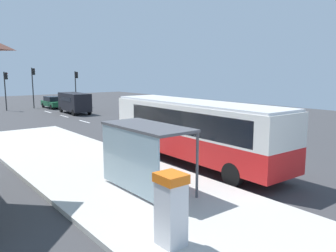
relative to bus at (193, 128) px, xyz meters
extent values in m
cube|color=#38383A|center=(1.71, 12.31, -1.86)|extent=(56.00, 92.00, 0.04)
cube|color=beige|center=(-4.69, 0.31, -1.75)|extent=(6.20, 30.00, 0.18)
cube|color=silver|center=(1.96, -2.69, -1.84)|extent=(0.16, 2.20, 0.01)
cube|color=silver|center=(1.96, 2.31, -1.84)|extent=(0.16, 2.20, 0.01)
cube|color=silver|center=(1.96, 7.31, -1.84)|extent=(0.16, 2.20, 0.01)
cube|color=silver|center=(1.96, 12.31, -1.84)|extent=(0.16, 2.20, 0.01)
cube|color=silver|center=(1.96, 17.31, -1.84)|extent=(0.16, 2.20, 0.01)
cube|color=silver|center=(1.96, 22.31, -1.84)|extent=(0.16, 2.20, 0.01)
cube|color=silver|center=(1.96, 27.31, -1.84)|extent=(0.16, 2.20, 0.01)
cube|color=red|center=(0.01, -0.02, -0.77)|extent=(2.73, 11.05, 1.15)
cube|color=silver|center=(0.01, -0.02, 0.53)|extent=(2.73, 11.05, 1.45)
cube|color=silver|center=(0.01, -0.02, 1.31)|extent=(2.60, 10.83, 0.12)
cube|color=black|center=(0.13, 5.43, 0.46)|extent=(2.30, 0.17, 1.22)
cube|color=black|center=(-1.21, -0.50, 0.46)|extent=(0.26, 8.58, 1.10)
cylinder|color=black|center=(-1.04, 3.90, -1.34)|extent=(0.30, 1.01, 1.00)
cylinder|color=black|center=(1.22, 3.85, -1.34)|extent=(0.30, 1.01, 1.00)
cylinder|color=black|center=(-1.20, -3.70, -1.34)|extent=(0.30, 1.01, 1.00)
cylinder|color=black|center=(1.06, -3.74, -1.34)|extent=(0.30, 1.01, 1.00)
cube|color=black|center=(3.91, 24.06, -0.52)|extent=(2.22, 5.28, 1.96)
cube|color=black|center=(3.91, 24.06, -0.19)|extent=(2.17, 3.20, 0.44)
cylinder|color=black|center=(4.72, 22.02, -1.50)|extent=(0.25, 0.69, 0.68)
cylinder|color=black|center=(2.93, 22.10, -1.50)|extent=(0.25, 0.69, 0.68)
cylinder|color=black|center=(4.90, 26.02, -1.50)|extent=(0.25, 0.69, 0.68)
cylinder|color=black|center=(3.10, 26.10, -1.50)|extent=(0.25, 0.69, 0.68)
cube|color=#195933|center=(4.01, 31.08, -1.22)|extent=(1.82, 4.41, 0.60)
cube|color=black|center=(4.01, 31.28, -0.62)|extent=(1.60, 2.38, 0.60)
cylinder|color=black|center=(4.84, 29.58, -1.52)|extent=(0.20, 0.64, 0.64)
cylinder|color=black|center=(3.20, 29.57, -1.52)|extent=(0.20, 0.64, 0.64)
cylinder|color=black|center=(4.82, 32.58, -1.52)|extent=(0.20, 0.64, 0.64)
cylinder|color=black|center=(3.18, 32.57, -1.52)|extent=(0.20, 0.64, 0.64)
cube|color=silver|center=(-6.41, -6.12, -0.81)|extent=(0.60, 0.70, 1.70)
cube|color=orange|center=(-6.41, -6.12, 0.16)|extent=(0.66, 0.76, 0.24)
cube|color=black|center=(-6.10, -6.12, -0.54)|extent=(0.03, 0.36, 0.44)
cylinder|color=orange|center=(-2.49, 1.15, -1.19)|extent=(0.52, 0.52, 0.95)
cylinder|color=blue|center=(-2.49, 1.85, -1.19)|extent=(0.52, 0.52, 0.95)
cylinder|color=#2D2D2D|center=(7.11, 31.02, 0.53)|extent=(0.14, 0.14, 4.74)
cube|color=black|center=(7.33, 31.02, 2.40)|extent=(0.24, 0.28, 0.84)
sphere|color=red|center=(7.45, 31.02, 2.68)|extent=(0.16, 0.16, 0.16)
sphere|color=#3C2C03|center=(7.45, 31.02, 2.40)|extent=(0.16, 0.16, 0.16)
sphere|color=black|center=(7.45, 31.02, 2.12)|extent=(0.16, 0.16, 0.16)
cylinder|color=#2D2D2D|center=(-1.49, 31.82, 0.50)|extent=(0.14, 0.14, 4.68)
cube|color=black|center=(-1.27, 31.82, 2.34)|extent=(0.24, 0.28, 0.84)
sphere|color=red|center=(-1.15, 31.82, 2.62)|extent=(0.16, 0.16, 0.16)
sphere|color=#3C2C03|center=(-1.15, 31.82, 2.34)|extent=(0.16, 0.16, 0.16)
sphere|color=black|center=(-1.15, 31.82, 2.06)|extent=(0.16, 0.16, 0.16)
cylinder|color=#2D2D2D|center=(2.01, 32.62, 0.75)|extent=(0.14, 0.14, 5.19)
cube|color=black|center=(2.23, 32.62, 2.84)|extent=(0.24, 0.28, 0.84)
sphere|color=red|center=(2.35, 32.62, 3.12)|extent=(0.16, 0.16, 0.16)
sphere|color=#3C2C03|center=(2.35, 32.62, 2.84)|extent=(0.16, 0.16, 0.16)
sphere|color=black|center=(2.35, 32.62, 2.56)|extent=(0.16, 0.16, 0.16)
cube|color=#4C4C51|center=(-4.39, -2.16, 0.79)|extent=(1.80, 4.00, 0.10)
cube|color=#8CA5B2|center=(-5.24, -2.16, -0.41)|extent=(0.06, 3.80, 2.30)
cylinder|color=#4C4C51|center=(-3.54, -4.06, -0.44)|extent=(0.10, 0.10, 2.44)
cylinder|color=#4C4C51|center=(-3.54, -0.26, -0.44)|extent=(0.10, 0.10, 2.44)
camera|label=1|loc=(-11.68, -12.64, 2.85)|focal=36.40mm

